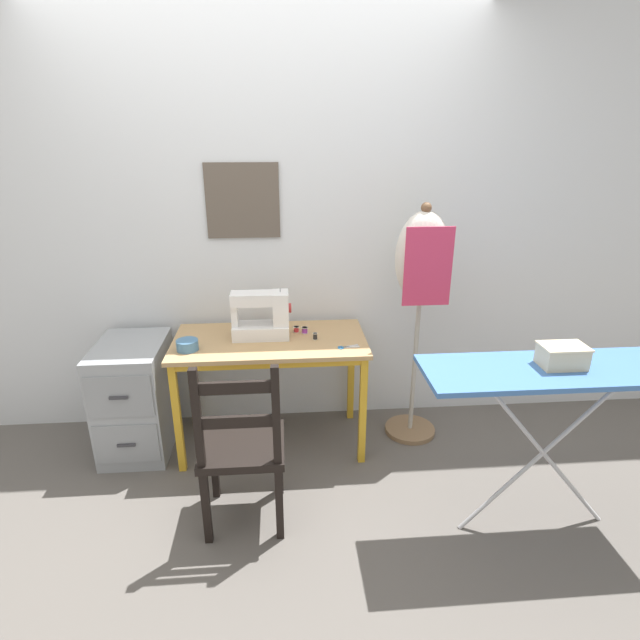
% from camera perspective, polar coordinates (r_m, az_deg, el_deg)
% --- Properties ---
extents(ground_plane, '(14.00, 14.00, 0.00)m').
position_cam_1_polar(ground_plane, '(3.03, -5.36, -16.61)').
color(ground_plane, '#5B5651').
extents(wall_back, '(10.00, 0.07, 2.55)m').
position_cam_1_polar(wall_back, '(3.10, -6.07, 10.22)').
color(wall_back, silver).
rests_on(wall_back, ground_plane).
extents(sewing_table, '(1.12, 0.57, 0.70)m').
position_cam_1_polar(sewing_table, '(2.95, -5.72, -3.79)').
color(sewing_table, tan).
rests_on(sewing_table, ground_plane).
extents(sewing_machine, '(0.34, 0.16, 0.30)m').
position_cam_1_polar(sewing_machine, '(2.91, -6.46, 0.43)').
color(sewing_machine, white).
rests_on(sewing_machine, sewing_table).
extents(fabric_bowl, '(0.12, 0.12, 0.06)m').
position_cam_1_polar(fabric_bowl, '(2.85, -14.92, -2.75)').
color(fabric_bowl, teal).
rests_on(fabric_bowl, sewing_table).
extents(scissors, '(0.12, 0.06, 0.01)m').
position_cam_1_polar(scissors, '(2.80, 2.89, -3.13)').
color(scissors, silver).
rests_on(scissors, sewing_table).
extents(thread_spool_near_machine, '(0.04, 0.04, 0.04)m').
position_cam_1_polar(thread_spool_near_machine, '(3.01, -2.73, -1.07)').
color(thread_spool_near_machine, red).
rests_on(thread_spool_near_machine, sewing_table).
extents(thread_spool_mid_table, '(0.04, 0.04, 0.04)m').
position_cam_1_polar(thread_spool_mid_table, '(2.99, -1.76, -1.17)').
color(thread_spool_mid_table, purple).
rests_on(thread_spool_mid_table, sewing_table).
extents(thread_spool_far_edge, '(0.03, 0.03, 0.04)m').
position_cam_1_polar(thread_spool_far_edge, '(2.90, -0.56, -1.87)').
color(thread_spool_far_edge, black).
rests_on(thread_spool_far_edge, sewing_table).
extents(wooden_chair, '(0.40, 0.38, 0.92)m').
position_cam_1_polar(wooden_chair, '(2.47, -8.90, -14.23)').
color(wooden_chair, black).
rests_on(wooden_chair, ground_plane).
extents(filing_cabinet, '(0.39, 0.55, 0.69)m').
position_cam_1_polar(filing_cabinet, '(3.22, -20.32, -8.28)').
color(filing_cabinet, '#93999E').
rests_on(filing_cabinet, ground_plane).
extents(dress_form, '(0.32, 0.32, 1.47)m').
position_cam_1_polar(dress_form, '(2.95, 11.54, 5.30)').
color(dress_form, '#846647').
rests_on(dress_form, ground_plane).
extents(ironing_board, '(1.20, 0.37, 0.87)m').
position_cam_1_polar(ironing_board, '(2.45, 25.51, -5.87)').
color(ironing_board, '#3D6BAD').
rests_on(ironing_board, ground_plane).
extents(storage_box, '(0.20, 0.13, 0.10)m').
position_cam_1_polar(storage_box, '(2.43, 25.96, -3.70)').
color(storage_box, beige).
rests_on(storage_box, ironing_board).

